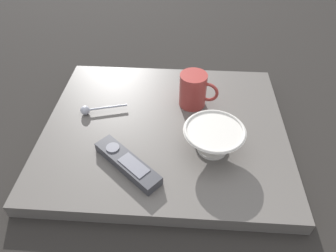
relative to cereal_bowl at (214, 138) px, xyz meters
name	(u,v)px	position (x,y,z in m)	size (l,w,h in m)	color
ground_plane	(165,135)	(-0.08, -0.12, -0.08)	(6.00, 6.00, 0.00)	black
table	(165,130)	(-0.08, -0.12, -0.06)	(0.55, 0.65, 0.04)	#5B5651
cereal_bowl	(214,138)	(0.00, 0.00, 0.00)	(0.15, 0.15, 0.07)	beige
coffee_mug	(194,90)	(-0.18, -0.05, 0.01)	(0.08, 0.11, 0.10)	#A53833
teaspoon	(89,110)	(-0.12, -0.34, -0.03)	(0.05, 0.13, 0.03)	#A3A5B2
tv_remote_near	(127,163)	(0.07, -0.20, -0.03)	(0.16, 0.18, 0.03)	#38383D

